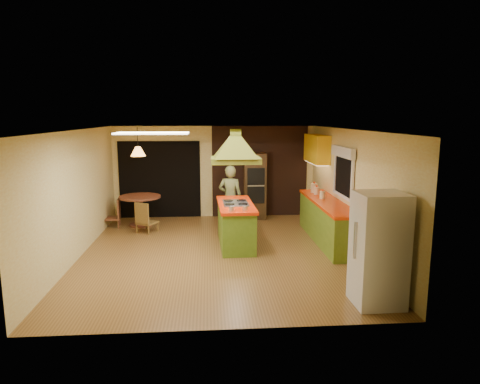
{
  "coord_description": "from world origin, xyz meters",
  "views": [
    {
      "loc": [
        -0.18,
        -8.46,
        2.77
      ],
      "look_at": [
        0.5,
        0.59,
        1.15
      ],
      "focal_mm": 32.0,
      "sensor_mm": 36.0,
      "label": 1
    }
  ],
  "objects": [
    {
      "name": "brick_panel",
      "position": [
        1.25,
        3.23,
        1.25
      ],
      "size": [
        2.64,
        0.03,
        2.5
      ],
      "primitive_type": "cube",
      "color": "#381E14",
      "rests_on": "ground"
    },
    {
      "name": "ceiling_plane",
      "position": [
        0.0,
        0.0,
        2.5
      ],
      "size": [
        6.5,
        6.5,
        0.0
      ],
      "primitive_type": "plane",
      "rotation": [
        3.14,
        0.0,
        0.0
      ],
      "color": "silver",
      "rests_on": "room_walls"
    },
    {
      "name": "chair_near",
      "position": [
        -1.66,
        1.67,
        0.38
      ],
      "size": [
        0.57,
        0.57,
        0.75
      ],
      "primitive_type": null,
      "rotation": [
        0.0,
        0.0,
        2.61
      ],
      "color": "brown",
      "rests_on": "ground"
    },
    {
      "name": "nook_opening",
      "position": [
        -1.5,
        3.23,
        1.05
      ],
      "size": [
        2.2,
        0.03,
        2.1
      ],
      "primitive_type": "cube",
      "color": "black",
      "rests_on": "ground"
    },
    {
      "name": "canister_small",
      "position": [
        2.4,
        0.89,
        1.01
      ],
      "size": [
        0.16,
        0.16,
        0.17
      ],
      "primitive_type": "cylinder",
      "rotation": [
        0.0,
        0.0,
        -0.36
      ],
      "color": "beige",
      "rests_on": "right_counter"
    },
    {
      "name": "kitchen_island",
      "position": [
        0.4,
        0.49,
        0.47
      ],
      "size": [
        0.79,
        1.86,
        0.94
      ],
      "rotation": [
        0.0,
        0.0,
        0.03
      ],
      "color": "#5D8421",
      "rests_on": "ground"
    },
    {
      "name": "wall_oven",
      "position": [
        1.08,
        2.95,
        0.89
      ],
      "size": [
        0.6,
        0.61,
        1.78
      ],
      "rotation": [
        0.0,
        0.0,
        -0.03
      ],
      "color": "#422B15",
      "rests_on": "ground"
    },
    {
      "name": "man",
      "position": [
        0.35,
        1.76,
        0.8
      ],
      "size": [
        0.66,
        0.51,
        1.6
      ],
      "primitive_type": "imported",
      "rotation": [
        0.0,
        0.0,
        2.9
      ],
      "color": "brown",
      "rests_on": "ground"
    },
    {
      "name": "canister_large",
      "position": [
        2.4,
        1.67,
        1.03
      ],
      "size": [
        0.16,
        0.16,
        0.23
      ],
      "primitive_type": "cylinder",
      "rotation": [
        0.0,
        0.0,
        0.02
      ],
      "color": "beige",
      "rests_on": "right_counter"
    },
    {
      "name": "fluor_panel",
      "position": [
        -1.1,
        -1.2,
        2.48
      ],
      "size": [
        1.2,
        0.6,
        0.03
      ],
      "primitive_type": "cube",
      "color": "white",
      "rests_on": "ceiling_plane"
    },
    {
      "name": "refrigerator",
      "position": [
        2.3,
        -2.63,
        0.84
      ],
      "size": [
        0.71,
        0.67,
        1.69
      ],
      "primitive_type": "cube",
      "rotation": [
        0.0,
        0.0,
        0.02
      ],
      "color": "silver",
      "rests_on": "ground"
    },
    {
      "name": "dining_table",
      "position": [
        -1.91,
        2.32,
        0.55
      ],
      "size": [
        1.04,
        1.04,
        0.77
      ],
      "rotation": [
        0.0,
        0.0,
        0.42
      ],
      "color": "brown",
      "rests_on": "ground"
    },
    {
      "name": "canister_medium",
      "position": [
        2.4,
        1.42,
        1.01
      ],
      "size": [
        0.13,
        0.13,
        0.18
      ],
      "primitive_type": "cylinder",
      "rotation": [
        0.0,
        0.0,
        0.06
      ],
      "color": "beige",
      "rests_on": "right_counter"
    },
    {
      "name": "room_walls",
      "position": [
        0.0,
        0.0,
        1.25
      ],
      "size": [
        5.5,
        6.5,
        6.5
      ],
      "color": "beige",
      "rests_on": "ground"
    },
    {
      "name": "right_counter",
      "position": [
        2.45,
        0.6,
        0.46
      ],
      "size": [
        0.62,
        3.05,
        0.92
      ],
      "color": "olive",
      "rests_on": "ground"
    },
    {
      "name": "chair_left",
      "position": [
        -2.61,
        2.22,
        0.36
      ],
      "size": [
        0.43,
        0.43,
        0.72
      ],
      "primitive_type": null,
      "rotation": [
        0.0,
        0.0,
        -1.49
      ],
      "color": "brown",
      "rests_on": "ground"
    },
    {
      "name": "pendant_lamp",
      "position": [
        -1.91,
        2.32,
        1.9
      ],
      "size": [
        0.42,
        0.42,
        0.24
      ],
      "primitive_type": "cone",
      "rotation": [
        0.0,
        0.0,
        -0.16
      ],
      "color": "#FF9E3F",
      "rests_on": "ceiling_plane"
    },
    {
      "name": "range_hood",
      "position": [
        0.4,
        0.49,
        2.25
      ],
      "size": [
        1.03,
        0.74,
        0.79
      ],
      "rotation": [
        0.0,
        0.0,
        -0.0
      ],
      "color": "olive",
      "rests_on": "ceiling_plane"
    },
    {
      "name": "upper_cabinets",
      "position": [
        2.57,
        2.2,
        1.95
      ],
      "size": [
        0.34,
        1.4,
        0.7
      ],
      "primitive_type": "cube",
      "color": "yellow",
      "rests_on": "room_walls"
    },
    {
      "name": "window_right",
      "position": [
        2.7,
        0.4,
        1.77
      ],
      "size": [
        0.12,
        1.35,
        1.06
      ],
      "color": "black",
      "rests_on": "room_walls"
    },
    {
      "name": "ground",
      "position": [
        0.0,
        0.0,
        0.0
      ],
      "size": [
        6.5,
        6.5,
        0.0
      ],
      "primitive_type": "plane",
      "color": "brown",
      "rests_on": "ground"
    }
  ]
}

